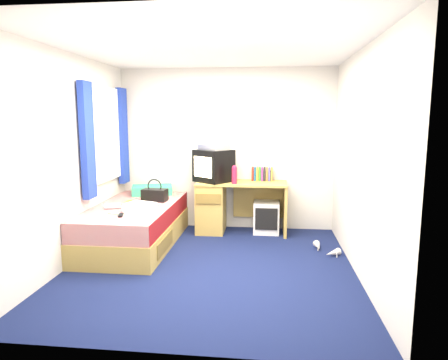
# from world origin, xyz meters

# --- Properties ---
(ground) EXTENTS (3.40, 3.40, 0.00)m
(ground) POSITION_xyz_m (0.00, 0.00, 0.00)
(ground) COLOR #0C1438
(ground) RESTS_ON ground
(room_shell) EXTENTS (3.40, 3.40, 3.40)m
(room_shell) POSITION_xyz_m (0.00, 0.00, 1.45)
(room_shell) COLOR white
(room_shell) RESTS_ON ground
(bed) EXTENTS (1.01, 2.00, 0.54)m
(bed) POSITION_xyz_m (-1.10, 0.68, 0.27)
(bed) COLOR tan
(bed) RESTS_ON ground
(pillow) EXTENTS (0.66, 0.52, 0.13)m
(pillow) POSITION_xyz_m (-1.09, 1.44, 0.60)
(pillow) COLOR #1C9EB6
(pillow) RESTS_ON bed
(desk) EXTENTS (1.30, 0.55, 0.75)m
(desk) POSITION_xyz_m (-0.02, 1.44, 0.41)
(desk) COLOR tan
(desk) RESTS_ON ground
(storage_cube) EXTENTS (0.37, 0.37, 0.46)m
(storage_cube) POSITION_xyz_m (0.62, 1.46, 0.23)
(storage_cube) COLOR white
(storage_cube) RESTS_ON ground
(crt_tv) EXTENTS (0.63, 0.63, 0.46)m
(crt_tv) POSITION_xyz_m (-0.16, 1.44, 0.98)
(crt_tv) COLOR black
(crt_tv) RESTS_ON desk
(vcr) EXTENTS (0.49, 0.48, 0.08)m
(vcr) POSITION_xyz_m (-0.16, 1.44, 1.25)
(vcr) COLOR silver
(vcr) RESTS_ON crt_tv
(book_row) EXTENTS (0.31, 0.13, 0.20)m
(book_row) POSITION_xyz_m (0.54, 1.60, 0.85)
(book_row) COLOR maroon
(book_row) RESTS_ON desk
(picture_frame) EXTENTS (0.04, 0.12, 0.14)m
(picture_frame) POSITION_xyz_m (0.68, 1.63, 0.82)
(picture_frame) COLOR #321910
(picture_frame) RESTS_ON desk
(pink_water_bottle) EXTENTS (0.09, 0.09, 0.23)m
(pink_water_bottle) POSITION_xyz_m (0.16, 1.26, 0.87)
(pink_water_bottle) COLOR red
(pink_water_bottle) RESTS_ON desk
(aerosol_can) EXTENTS (0.04, 0.04, 0.16)m
(aerosol_can) POSITION_xyz_m (0.12, 1.43, 0.83)
(aerosol_can) COLOR white
(aerosol_can) RESTS_ON desk
(handbag) EXTENTS (0.35, 0.22, 0.31)m
(handbag) POSITION_xyz_m (-0.91, 0.96, 0.63)
(handbag) COLOR black
(handbag) RESTS_ON bed
(towel) EXTENTS (0.40, 0.37, 0.11)m
(towel) POSITION_xyz_m (-0.91, 0.33, 0.59)
(towel) COLOR white
(towel) RESTS_ON bed
(magazine) EXTENTS (0.23, 0.29, 0.01)m
(magazine) POSITION_xyz_m (-1.17, 0.77, 0.55)
(magazine) COLOR #E9FF1C
(magazine) RESTS_ON bed
(water_bottle) EXTENTS (0.21, 0.13, 0.07)m
(water_bottle) POSITION_xyz_m (-1.30, 0.43, 0.58)
(water_bottle) COLOR silver
(water_bottle) RESTS_ON bed
(colour_swatch_fan) EXTENTS (0.23, 0.13, 0.01)m
(colour_swatch_fan) POSITION_xyz_m (-1.15, 0.17, 0.55)
(colour_swatch_fan) COLOR yellow
(colour_swatch_fan) RESTS_ON bed
(remote_control) EXTENTS (0.09, 0.17, 0.02)m
(remote_control) POSITION_xyz_m (-1.07, 0.10, 0.55)
(remote_control) COLOR black
(remote_control) RESTS_ON bed
(window_assembly) EXTENTS (0.11, 1.42, 1.40)m
(window_assembly) POSITION_xyz_m (-1.55, 0.90, 1.42)
(window_assembly) COLOR silver
(window_assembly) RESTS_ON room_shell
(white_heels) EXTENTS (0.31, 0.47, 0.09)m
(white_heels) POSITION_xyz_m (1.36, 0.64, 0.04)
(white_heels) COLOR silver
(white_heels) RESTS_ON ground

